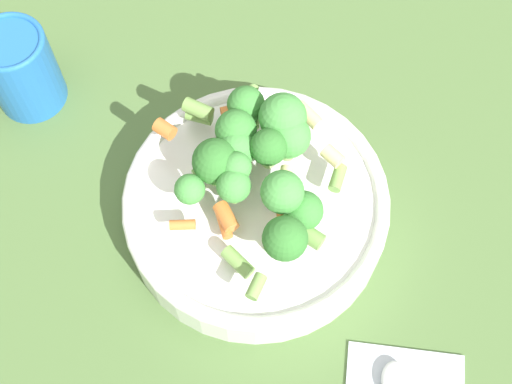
# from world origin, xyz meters

# --- Properties ---
(ground_plane) EXTENTS (3.00, 3.00, 0.00)m
(ground_plane) POSITION_xyz_m (0.00, 0.00, 0.00)
(ground_plane) COLOR #4C6B38
(bowl) EXTENTS (0.24, 0.24, 0.05)m
(bowl) POSITION_xyz_m (0.00, 0.00, 0.03)
(bowl) COLOR white
(bowl) RESTS_ON ground_plane
(pasta_salad) EXTENTS (0.18, 0.20, 0.07)m
(pasta_salad) POSITION_xyz_m (-0.00, 0.02, 0.09)
(pasta_salad) COLOR #8CB766
(pasta_salad) RESTS_ON bowl
(cup) EXTENTS (0.07, 0.07, 0.09)m
(cup) POSITION_xyz_m (-0.27, 0.04, 0.05)
(cup) COLOR #2366B2
(cup) RESTS_ON ground_plane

